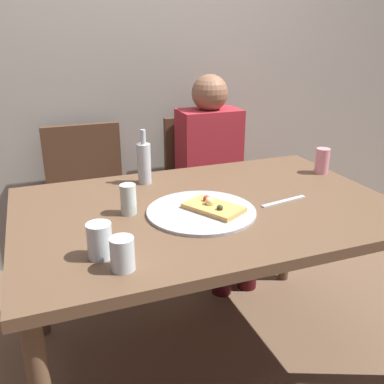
{
  "coord_description": "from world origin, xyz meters",
  "views": [
    {
      "loc": [
        -0.61,
        -1.44,
        1.41
      ],
      "look_at": [
        -0.05,
        0.04,
        0.8
      ],
      "focal_mm": 39.8,
      "sensor_mm": 36.0,
      "label": 1
    }
  ],
  "objects_px": {
    "pizza_tray": "(201,212)",
    "wine_bottle": "(144,162)",
    "dining_table": "(207,222)",
    "chair_left": "(89,195)",
    "tumbler_far": "(100,241)",
    "wine_glass": "(122,254)",
    "guest_in_sweater": "(215,168)",
    "soda_can": "(322,161)",
    "table_knife": "(284,201)",
    "tumbler_near": "(128,199)",
    "chair_right": "(205,181)",
    "pizza_slice_last": "(213,207)"
  },
  "relations": [
    {
      "from": "wine_bottle",
      "to": "soda_can",
      "type": "distance_m",
      "value": 0.86
    },
    {
      "from": "pizza_tray",
      "to": "wine_bottle",
      "type": "height_order",
      "value": "wine_bottle"
    },
    {
      "from": "chair_right",
      "to": "pizza_slice_last",
      "type": "bearing_deg",
      "value": 69.2
    },
    {
      "from": "soda_can",
      "to": "chair_right",
      "type": "relative_size",
      "value": 0.14
    },
    {
      "from": "tumbler_far",
      "to": "chair_left",
      "type": "xyz_separation_m",
      "value": [
        0.1,
        1.15,
        -0.29
      ]
    },
    {
      "from": "chair_left",
      "to": "wine_glass",
      "type": "bearing_deg",
      "value": 87.44
    },
    {
      "from": "pizza_slice_last",
      "to": "table_knife",
      "type": "xyz_separation_m",
      "value": [
        0.31,
        -0.01,
        -0.02
      ]
    },
    {
      "from": "wine_bottle",
      "to": "chair_left",
      "type": "xyz_separation_m",
      "value": [
        -0.2,
        0.54,
        -0.33
      ]
    },
    {
      "from": "table_knife",
      "to": "chair_right",
      "type": "height_order",
      "value": "chair_right"
    },
    {
      "from": "wine_glass",
      "to": "chair_left",
      "type": "relative_size",
      "value": 0.11
    },
    {
      "from": "wine_glass",
      "to": "table_knife",
      "type": "relative_size",
      "value": 0.46
    },
    {
      "from": "pizza_tray",
      "to": "tumbler_far",
      "type": "relative_size",
      "value": 3.75
    },
    {
      "from": "tumbler_far",
      "to": "wine_glass",
      "type": "relative_size",
      "value": 1.1
    },
    {
      "from": "tumbler_far",
      "to": "wine_glass",
      "type": "height_order",
      "value": "tumbler_far"
    },
    {
      "from": "pizza_tray",
      "to": "wine_bottle",
      "type": "xyz_separation_m",
      "value": [
        -0.11,
        0.41,
        0.09
      ]
    },
    {
      "from": "table_knife",
      "to": "guest_in_sweater",
      "type": "distance_m",
      "value": 0.83
    },
    {
      "from": "pizza_tray",
      "to": "tumbler_near",
      "type": "xyz_separation_m",
      "value": [
        -0.26,
        0.09,
        0.05
      ]
    },
    {
      "from": "chair_left",
      "to": "dining_table",
      "type": "bearing_deg",
      "value": 112.08
    },
    {
      "from": "chair_left",
      "to": "tumbler_near",
      "type": "bearing_deg",
      "value": 93.41
    },
    {
      "from": "wine_glass",
      "to": "table_knife",
      "type": "bearing_deg",
      "value": 21.1
    },
    {
      "from": "pizza_tray",
      "to": "chair_left",
      "type": "relative_size",
      "value": 0.47
    },
    {
      "from": "dining_table",
      "to": "soda_can",
      "type": "height_order",
      "value": "soda_can"
    },
    {
      "from": "pizza_slice_last",
      "to": "tumbler_far",
      "type": "distance_m",
      "value": 0.5
    },
    {
      "from": "dining_table",
      "to": "tumbler_far",
      "type": "height_order",
      "value": "tumbler_far"
    },
    {
      "from": "dining_table",
      "to": "chair_left",
      "type": "height_order",
      "value": "chair_left"
    },
    {
      "from": "wine_bottle",
      "to": "wine_glass",
      "type": "xyz_separation_m",
      "value": [
        -0.25,
        -0.7,
        -0.05
      ]
    },
    {
      "from": "dining_table",
      "to": "table_knife",
      "type": "distance_m",
      "value": 0.32
    },
    {
      "from": "dining_table",
      "to": "tumbler_far",
      "type": "relative_size",
      "value": 13.35
    },
    {
      "from": "wine_bottle",
      "to": "dining_table",
      "type": "bearing_deg",
      "value": -64.65
    },
    {
      "from": "pizza_tray",
      "to": "wine_bottle",
      "type": "distance_m",
      "value": 0.43
    },
    {
      "from": "pizza_tray",
      "to": "soda_can",
      "type": "xyz_separation_m",
      "value": [
        0.73,
        0.24,
        0.06
      ]
    },
    {
      "from": "chair_right",
      "to": "tumbler_near",
      "type": "bearing_deg",
      "value": 52.01
    },
    {
      "from": "tumbler_far",
      "to": "chair_right",
      "type": "distance_m",
      "value": 1.44
    },
    {
      "from": "chair_left",
      "to": "guest_in_sweater",
      "type": "height_order",
      "value": "guest_in_sweater"
    },
    {
      "from": "dining_table",
      "to": "pizza_tray",
      "type": "xyz_separation_m",
      "value": [
        -0.05,
        -0.06,
        0.08
      ]
    },
    {
      "from": "table_knife",
      "to": "tumbler_far",
      "type": "bearing_deg",
      "value": 3.52
    },
    {
      "from": "wine_bottle",
      "to": "tumbler_near",
      "type": "relative_size",
      "value": 2.12
    },
    {
      "from": "wine_glass",
      "to": "table_knife",
      "type": "distance_m",
      "value": 0.77
    },
    {
      "from": "dining_table",
      "to": "table_knife",
      "type": "height_order",
      "value": "table_knife"
    },
    {
      "from": "pizza_tray",
      "to": "pizza_slice_last",
      "type": "relative_size",
      "value": 1.64
    },
    {
      "from": "tumbler_far",
      "to": "pizza_slice_last",
      "type": "bearing_deg",
      "value": 22.18
    },
    {
      "from": "pizza_tray",
      "to": "chair_right",
      "type": "bearing_deg",
      "value": 66.69
    },
    {
      "from": "soda_can",
      "to": "chair_left",
      "type": "xyz_separation_m",
      "value": [
        -1.04,
        0.71,
        -0.3
      ]
    },
    {
      "from": "pizza_slice_last",
      "to": "tumbler_far",
      "type": "bearing_deg",
      "value": -157.82
    },
    {
      "from": "tumbler_near",
      "to": "dining_table",
      "type": "bearing_deg",
      "value": -6.03
    },
    {
      "from": "wine_glass",
      "to": "guest_in_sweater",
      "type": "distance_m",
      "value": 1.35
    },
    {
      "from": "tumbler_far",
      "to": "soda_can",
      "type": "relative_size",
      "value": 0.92
    },
    {
      "from": "pizza_slice_last",
      "to": "tumbler_far",
      "type": "relative_size",
      "value": 2.29
    },
    {
      "from": "chair_left",
      "to": "guest_in_sweater",
      "type": "relative_size",
      "value": 0.77
    },
    {
      "from": "tumbler_far",
      "to": "chair_left",
      "type": "height_order",
      "value": "chair_left"
    }
  ]
}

